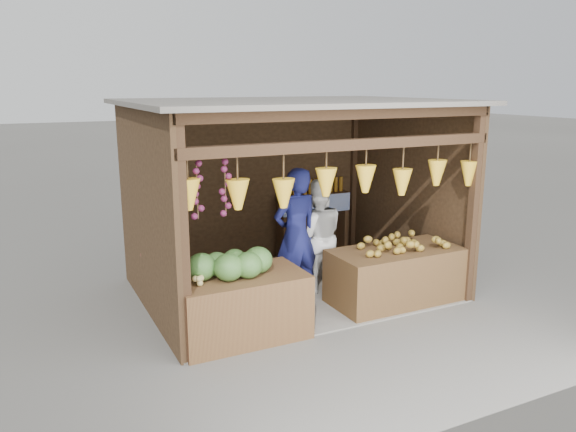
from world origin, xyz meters
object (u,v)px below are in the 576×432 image
object	(u,v)px
counter_left	(240,306)
man_standing	(296,236)
vendor_seated	(163,241)
counter_right	(395,276)
woman_standing	(317,236)

from	to	relation	value
counter_left	man_standing	world-z (taller)	man_standing
man_standing	vendor_seated	xyz separation A→B (m)	(-1.63, 0.59, -0.01)
counter_right	woman_standing	xyz separation A→B (m)	(-0.73, 0.83, 0.43)
counter_left	counter_right	world-z (taller)	counter_left
woman_standing	vendor_seated	xyz separation A→B (m)	(-2.06, 0.40, 0.09)
man_standing	woman_standing	xyz separation A→B (m)	(0.43, 0.19, -0.11)
counter_left	woman_standing	xyz separation A→B (m)	(1.51, 0.91, 0.43)
counter_right	man_standing	bearing A→B (deg)	151.47
woman_standing	counter_left	bearing A→B (deg)	48.16
vendor_seated	man_standing	bearing A→B (deg)	165.71
man_standing	vendor_seated	distance (m)	1.73
vendor_seated	counter_left	bearing A→B (deg)	118.30
vendor_seated	counter_right	bearing A→B (deg)	161.98
man_standing	vendor_seated	world-z (taller)	man_standing
counter_left	vendor_seated	size ratio (longest dim) A/B	1.26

